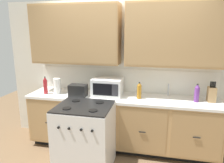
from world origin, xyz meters
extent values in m
plane|color=brown|center=(0.00, 0.00, 0.00)|extent=(8.00, 8.00, 0.00)
cube|color=silver|center=(0.00, 0.62, 1.22)|extent=(4.24, 0.05, 2.43)
cube|color=white|center=(0.00, 0.60, 1.10)|extent=(3.04, 0.01, 0.40)
cube|color=tan|center=(-0.79, 0.43, 1.88)|extent=(1.47, 0.34, 0.95)
cube|color=#A58052|center=(-0.79, 0.26, 1.88)|extent=(1.44, 0.01, 0.89)
cube|color=tan|center=(0.79, 0.43, 1.88)|extent=(1.47, 0.34, 0.95)
cube|color=#A58052|center=(0.79, 0.26, 1.88)|extent=(1.44, 0.01, 0.89)
cube|color=black|center=(0.00, 0.33, 0.05)|extent=(2.98, 0.48, 0.10)
cube|color=tan|center=(0.00, 0.30, 0.48)|extent=(3.04, 0.60, 0.76)
cube|color=#A88354|center=(-1.14, 0.00, 0.48)|extent=(0.70, 0.01, 0.70)
cube|color=black|center=(-1.14, -0.02, 0.47)|extent=(0.10, 0.01, 0.01)
cube|color=#A88354|center=(-0.38, 0.00, 0.48)|extent=(0.70, 0.01, 0.70)
cube|color=black|center=(-0.38, -0.02, 0.47)|extent=(0.10, 0.01, 0.01)
cube|color=#A88354|center=(0.38, 0.00, 0.48)|extent=(0.70, 0.01, 0.70)
cube|color=black|center=(0.38, -0.02, 0.47)|extent=(0.10, 0.01, 0.01)
cube|color=#A88354|center=(1.14, 0.00, 0.48)|extent=(0.70, 0.01, 0.70)
cube|color=black|center=(1.14, -0.02, 0.47)|extent=(0.10, 0.01, 0.01)
cube|color=white|center=(0.00, 0.30, 0.88)|extent=(3.07, 0.63, 0.04)
cube|color=#A8AAAF|center=(0.74, 0.33, 0.89)|extent=(0.56, 0.38, 0.02)
cube|color=white|center=(-0.40, -0.33, 0.46)|extent=(0.76, 0.66, 0.92)
cube|color=black|center=(-0.40, -0.33, 0.93)|extent=(0.74, 0.65, 0.02)
cylinder|color=black|center=(-0.58, -0.49, 0.94)|extent=(0.12, 0.12, 0.01)
cylinder|color=black|center=(-0.22, -0.49, 0.94)|extent=(0.12, 0.12, 0.01)
cylinder|color=black|center=(-0.58, -0.17, 0.94)|extent=(0.12, 0.12, 0.01)
cylinder|color=black|center=(-0.22, -0.17, 0.94)|extent=(0.12, 0.12, 0.01)
cylinder|color=black|center=(-0.62, -0.67, 0.75)|extent=(0.03, 0.02, 0.03)
cylinder|color=black|center=(-0.48, -0.67, 0.75)|extent=(0.03, 0.02, 0.03)
cylinder|color=black|center=(-0.32, -0.67, 0.75)|extent=(0.03, 0.02, 0.03)
cylinder|color=black|center=(-0.18, -0.67, 0.75)|extent=(0.03, 0.02, 0.03)
cube|color=white|center=(-0.23, 0.34, 1.04)|extent=(0.48, 0.36, 0.28)
cube|color=black|center=(-0.27, 0.16, 1.04)|extent=(0.31, 0.01, 0.19)
cube|color=#28282D|center=(-0.07, 0.16, 1.04)|extent=(0.10, 0.01, 0.19)
cube|color=black|center=(-0.68, 0.18, 1.00)|extent=(0.28, 0.18, 0.19)
cube|color=black|center=(-0.73, 0.18, 1.09)|extent=(0.02, 0.13, 0.01)
cube|color=black|center=(-0.63, 0.18, 1.09)|extent=(0.02, 0.13, 0.01)
cube|color=#9C794E|center=(1.36, 0.35, 1.01)|extent=(0.11, 0.14, 0.22)
cylinder|color=black|center=(1.33, 0.34, 1.17)|extent=(0.02, 0.02, 0.09)
cylinder|color=black|center=(1.35, 0.34, 1.17)|extent=(0.02, 0.02, 0.09)
cylinder|color=black|center=(1.37, 0.34, 1.17)|extent=(0.02, 0.02, 0.09)
cylinder|color=black|center=(1.39, 0.34, 1.17)|extent=(0.02, 0.02, 0.09)
cylinder|color=#B2B5BA|center=(0.74, 0.51, 1.00)|extent=(0.02, 0.02, 0.20)
cylinder|color=white|center=(-1.08, 0.25, 1.03)|extent=(0.12, 0.12, 0.26)
cylinder|color=#663384|center=(1.14, 0.29, 1.01)|extent=(0.07, 0.07, 0.22)
cone|color=#663384|center=(1.14, 0.29, 1.15)|extent=(0.07, 0.07, 0.05)
cylinder|color=black|center=(1.14, 0.29, 1.17)|extent=(0.03, 0.03, 0.02)
cylinder|color=#9E6619|center=(0.29, 0.26, 1.01)|extent=(0.07, 0.07, 0.21)
cone|color=#9E6619|center=(0.29, 0.26, 1.14)|extent=(0.06, 0.06, 0.05)
cylinder|color=black|center=(0.29, 0.26, 1.16)|extent=(0.02, 0.02, 0.02)
cylinder|color=maroon|center=(-1.27, 0.20, 1.02)|extent=(0.06, 0.06, 0.23)
cone|color=maroon|center=(-1.27, 0.20, 1.16)|extent=(0.06, 0.06, 0.06)
cylinder|color=black|center=(-1.27, 0.20, 1.19)|extent=(0.02, 0.02, 0.02)
camera|label=1|loc=(0.55, -2.91, 1.93)|focal=33.89mm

